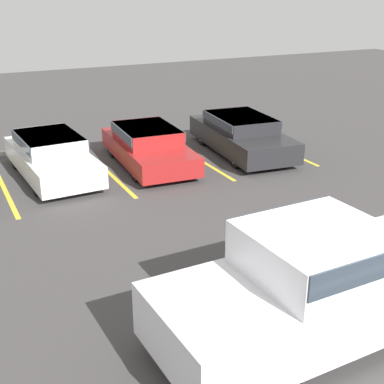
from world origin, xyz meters
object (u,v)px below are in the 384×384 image
object	(u,v)px
pickup_truck	(330,280)
wheel_stop_curb	(0,154)
parked_sedan_b	(51,155)
parked_sedan_d	(241,133)
parked_sedan_c	(148,145)

from	to	relation	value
pickup_truck	wheel_stop_curb	distance (m)	12.42
pickup_truck	parked_sedan_b	xyz separation A→B (m)	(-2.20, 9.24, -0.26)
parked_sedan_d	wheel_stop_curb	world-z (taller)	parked_sedan_d
pickup_truck	wheel_stop_curb	bearing A→B (deg)	103.26
parked_sedan_c	wheel_stop_curb	world-z (taller)	parked_sedan_c
parked_sedan_c	wheel_stop_curb	bearing A→B (deg)	-123.36
pickup_truck	parked_sedan_b	bearing A→B (deg)	101.35
parked_sedan_b	parked_sedan_c	distance (m)	2.86
wheel_stop_curb	pickup_truck	bearing A→B (deg)	-74.72
pickup_truck	parked_sedan_d	xyz separation A→B (m)	(3.81, 8.84, -0.26)
parked_sedan_c	parked_sedan_d	size ratio (longest dim) A/B	0.93
parked_sedan_b	parked_sedan_d	bearing A→B (deg)	83.29
parked_sedan_c	wheel_stop_curb	size ratio (longest dim) A/B	2.71
wheel_stop_curb	parked_sedan_b	bearing A→B (deg)	-68.50
wheel_stop_curb	parked_sedan_c	bearing A→B (deg)	-36.86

